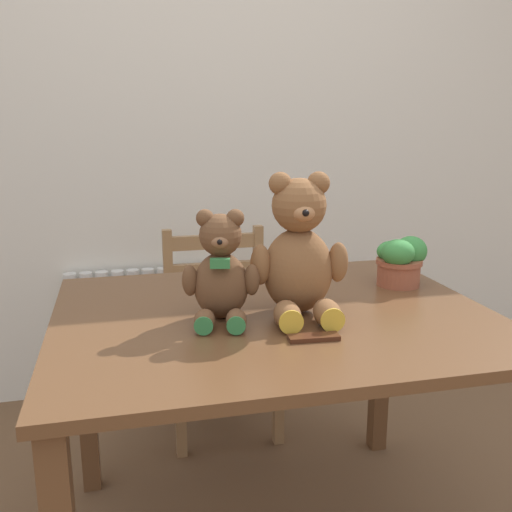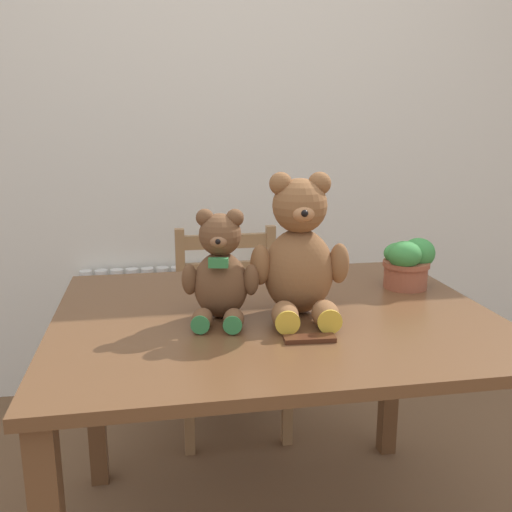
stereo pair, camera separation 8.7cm
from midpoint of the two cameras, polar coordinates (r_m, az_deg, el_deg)
name	(u,v)px [view 1 (the left image)]	position (r m, az deg, el deg)	size (l,w,h in m)	color
wall_back	(205,120)	(2.72, -6.02, 13.40)	(8.00, 0.04, 2.60)	silver
radiator	(151,338)	(2.82, -11.33, -8.04)	(0.77, 0.10, 0.62)	silver
dining_table	(274,346)	(1.65, 0.27, -9.04)	(1.22, 0.98, 0.78)	brown
wooden_chair_behind	(220,329)	(2.45, -4.66, -7.26)	(0.44, 0.39, 0.85)	#997047
teddy_bear_left	(221,273)	(1.53, -5.17, -1.73)	(0.21, 0.23, 0.30)	brown
teddy_bear_right	(299,254)	(1.56, 2.76, 0.15)	(0.28, 0.28, 0.39)	brown
potted_plant	(400,260)	(1.89, 12.98, -0.40)	(0.17, 0.15, 0.16)	#9E5138
chocolate_bar	(314,337)	(1.42, 4.03, -8.15)	(0.13, 0.04, 0.01)	#472314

